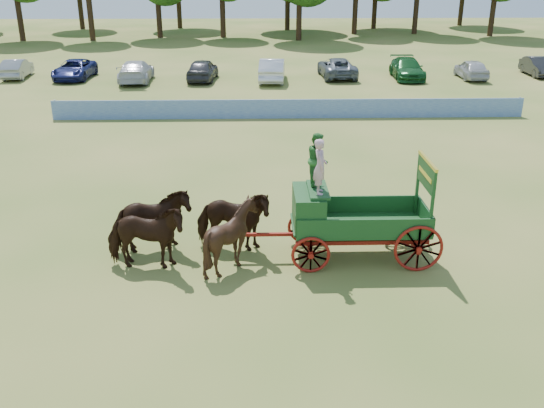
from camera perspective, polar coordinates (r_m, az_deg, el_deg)
The scene contains 8 objects.
ground at distance 17.20m, azimuth 8.35°, elevation -6.54°, with size 160.00×160.00×0.00m, color olive.
horse_lead_left at distance 17.27m, azimuth -11.83°, elevation -3.08°, with size 1.04×2.29×1.93m, color black.
horse_lead_right at distance 18.26m, azimuth -11.27°, elevation -1.62°, with size 1.04×2.29×1.93m, color black.
horse_wheel_left at distance 17.00m, azimuth -3.83°, elevation -3.03°, with size 1.56×1.76×1.94m, color black.
horse_wheel_right at distance 18.00m, azimuth -3.72°, elevation -1.56°, with size 1.04×2.29×1.93m, color black.
farm_dray at distance 17.40m, azimuth 5.98°, elevation -0.16°, with size 5.99×2.00×3.70m.
sponsor_banner at distance 33.79m, azimuth 1.67°, elevation 8.94°, with size 26.00×0.08×1.05m, color #1C479C.
parked_cars at distance 45.56m, azimuth 0.57°, elevation 12.64°, with size 51.51×6.97×1.65m.
Camera 1 is at (-2.90, -14.86, 8.14)m, focal length 40.00 mm.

